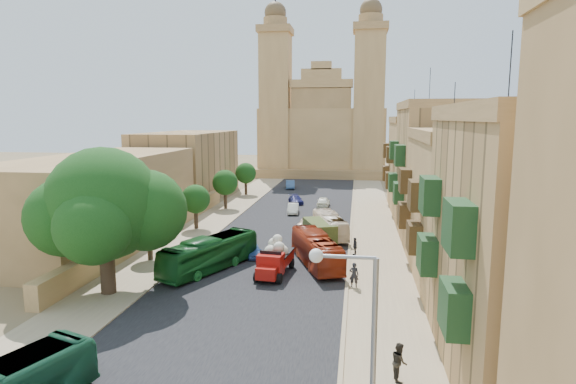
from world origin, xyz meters
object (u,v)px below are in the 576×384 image
(church, at_px, (323,130))
(street_tree_c, at_px, (225,183))
(ficus_tree, at_px, (105,208))
(olive_pickup, at_px, (319,232))
(car_white_b, at_px, (323,202))
(pedestrian_b, at_px, (399,362))
(red_truck, at_px, (275,258))
(street_tree_a, at_px, (149,227))
(car_dkblue, at_px, (296,200))
(bus_cream_east, at_px, (330,225))
(car_cream, at_px, (308,223))
(car_white_a, at_px, (293,208))
(car_blue_a, at_px, (253,251))
(bus_red_east, at_px, (316,249))
(street_tree_b, at_px, (196,199))
(bus_green_north, at_px, (210,254))
(pedestrian_c, at_px, (355,246))
(streetlamp, at_px, (358,345))
(pedestrian_a, at_px, (354,275))
(street_tree_d, at_px, (246,173))
(car_blue_b, at_px, (290,184))

(church, relative_size, street_tree_c, 6.92)
(ficus_tree, bearing_deg, olive_pickup, 50.02)
(car_white_b, height_order, pedestrian_b, pedestrian_b)
(church, bearing_deg, red_truck, -88.88)
(street_tree_a, distance_m, car_dkblue, 30.40)
(street_tree_a, relative_size, bus_cream_east, 0.51)
(car_cream, bearing_deg, pedestrian_b, 105.27)
(car_cream, height_order, car_dkblue, car_cream)
(car_dkblue, bearing_deg, car_cream, -97.08)
(car_white_a, bearing_deg, church, 84.02)
(car_blue_a, bearing_deg, car_white_b, 59.97)
(car_white_b, bearing_deg, bus_red_east, 93.51)
(street_tree_b, xyz_separation_m, car_white_a, (9.50, 9.94, -2.65))
(street_tree_b, relative_size, car_white_b, 1.20)
(bus_green_north, relative_size, pedestrian_c, 6.02)
(streetlamp, distance_m, car_blue_a, 28.03)
(red_truck, bearing_deg, bus_red_east, 45.86)
(olive_pickup, xyz_separation_m, pedestrian_c, (3.50, -4.16, -0.21))
(olive_pickup, height_order, car_white_b, olive_pickup)
(street_tree_a, xyz_separation_m, bus_red_east, (14.33, 0.61, -1.56))
(car_cream, height_order, pedestrian_a, pedestrian_a)
(olive_pickup, height_order, bus_cream_east, bus_cream_east)
(car_white_b, bearing_deg, red_truck, 87.44)
(street_tree_b, xyz_separation_m, bus_green_north, (6.00, -14.07, -1.92))
(streetlamp, bearing_deg, bus_cream_east, 94.72)
(street_tree_c, bearing_deg, streetlamp, -69.73)
(street_tree_c, height_order, streetlamp, streetlamp)
(bus_red_east, height_order, pedestrian_a, bus_red_east)
(car_white_a, xyz_separation_m, pedestrian_b, (10.21, -38.59, 0.28))
(car_blue_a, bearing_deg, car_dkblue, 69.28)
(ficus_tree, distance_m, car_white_a, 31.70)
(street_tree_d, distance_m, car_cream, 25.65)
(car_dkblue, bearing_deg, bus_red_east, -98.75)
(car_cream, xyz_separation_m, car_blue_b, (-6.23, 29.94, 0.08))
(street_tree_c, relative_size, car_dkblue, 1.32)
(car_white_b, xyz_separation_m, car_blue_b, (-6.93, 16.58, 0.01))
(street_tree_a, bearing_deg, pedestrian_b, -40.18)
(car_white_a, relative_size, pedestrian_c, 2.36)
(street_tree_d, bearing_deg, street_tree_c, -90.00)
(street_tree_a, height_order, car_cream, street_tree_a)
(car_blue_b, distance_m, pedestrian_c, 41.38)
(car_cream, distance_m, car_blue_b, 30.58)
(street_tree_b, bearing_deg, pedestrian_a, -43.11)
(pedestrian_b, bearing_deg, car_dkblue, 5.06)
(bus_cream_east, bearing_deg, car_blue_b, -91.58)
(church, relative_size, streetlamp, 4.42)
(street_tree_a, bearing_deg, car_blue_a, 13.74)
(ficus_tree, height_order, street_tree_c, ficus_tree)
(car_white_a, bearing_deg, bus_red_east, -82.58)
(car_white_a, bearing_deg, pedestrian_c, -71.49)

